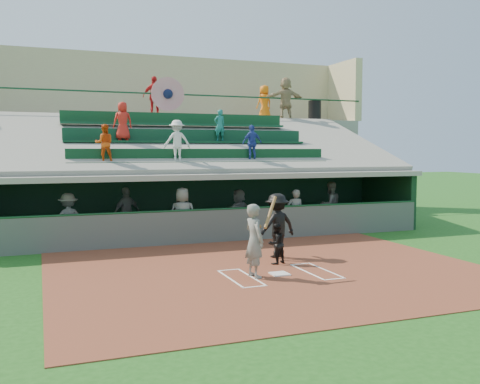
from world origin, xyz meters
name	(u,v)px	position (x,y,z in m)	size (l,w,h in m)	color
ground	(280,275)	(0.00, 0.00, 0.00)	(100.00, 100.00, 0.00)	#1B5016
dirt_slab	(271,271)	(0.00, 0.50, 0.01)	(11.00, 9.00, 0.02)	brown
home_plate	(280,274)	(0.00, 0.00, 0.04)	(0.43, 0.43, 0.03)	white
batters_box_chalk	(280,274)	(0.00, 0.00, 0.02)	(2.65, 1.85, 0.01)	white
dugout_floor	(202,234)	(0.00, 6.75, 0.02)	(16.00, 3.50, 0.04)	gray
concourse_slab	(161,167)	(0.00, 13.50, 2.30)	(20.00, 3.00, 4.60)	gray
grandstand	(176,169)	(-0.01, 10.51, 2.26)	(20.40, 10.40, 7.80)	#525852
batter_at_plate	(255,240)	(-0.69, -0.04, 0.92)	(0.89, 0.77, 1.95)	#5F625C
catcher	(276,244)	(0.43, 1.16, 0.57)	(0.54, 0.42, 1.10)	black
home_umpire	(277,225)	(0.83, 1.97, 0.94)	(1.19, 0.68, 1.83)	black
dugout_bench	(189,224)	(-0.18, 7.86, 0.27)	(15.57, 0.47, 0.47)	brown
dugout_player_a	(68,219)	(-4.66, 6.04, 0.88)	(1.08, 0.62, 1.67)	#5F625D
dugout_player_b	(127,213)	(-2.69, 6.76, 0.93)	(1.04, 0.43, 1.78)	#5C5F5A
dugout_player_c	(183,215)	(-1.09, 5.26, 0.95)	(0.89, 0.58, 1.82)	#5B5E58
dugout_player_d	(239,212)	(1.26, 6.25, 0.86)	(1.52, 0.48, 1.64)	#60635D
dugout_player_e	(295,212)	(3.04, 5.24, 0.86)	(0.60, 0.39, 1.65)	#535550
dugout_player_f	(330,205)	(5.10, 6.32, 0.95)	(0.89, 0.69, 1.82)	#565853
trash_bin	(315,111)	(7.64, 12.34, 5.09)	(0.65, 0.65, 0.98)	black
concourse_staff_a	(155,96)	(-0.54, 12.22, 5.50)	(1.05, 0.44, 1.80)	red
concourse_staff_b	(264,102)	(5.04, 12.75, 5.45)	(0.83, 0.54, 1.70)	orange
concourse_staff_c	(285,98)	(5.84, 12.01, 5.61)	(1.87, 0.59, 2.01)	tan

